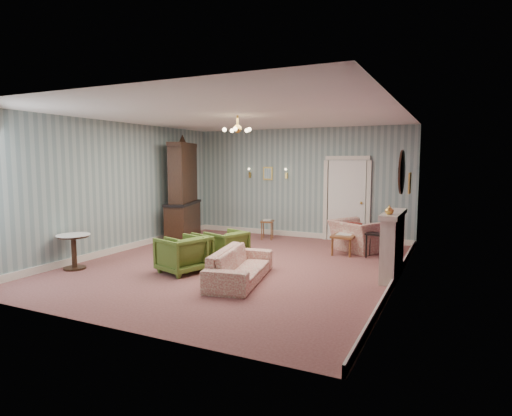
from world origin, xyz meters
The scene contains 27 objects.
floor centered at (0.00, 0.00, 0.00)m, with size 7.00×7.00×0.00m, color #905954.
ceiling centered at (0.00, 0.00, 2.90)m, with size 7.00×7.00×0.00m, color white.
wall_back centered at (0.00, 3.50, 1.45)m, with size 6.00×6.00×0.00m, color gray.
wall_front centered at (0.00, -3.50, 1.45)m, with size 6.00×6.00×0.00m, color gray.
wall_left centered at (-3.00, 0.00, 1.45)m, with size 7.00×7.00×0.00m, color gray.
wall_right centered at (3.00, 0.00, 1.45)m, with size 7.00×7.00×0.00m, color gray.
wall_right_floral centered at (2.98, 0.00, 1.45)m, with size 7.00×7.00×0.00m, color #B85C6E.
door centered at (1.30, 3.46, 1.08)m, with size 1.12×0.12×2.16m, color white, non-canonical shape.
olive_chair_a centered at (-0.67, -0.97, 0.37)m, with size 0.72×0.68×0.74m, color #4D6924.
olive_chair_b centered at (-0.71, -0.65, 0.35)m, with size 0.69×0.64×0.71m, color #4D6924.
olive_chair_c centered at (-0.34, 0.15, 0.35)m, with size 0.68×0.64×0.70m, color #4D6924.
sofa_chintz centered at (0.56, -0.98, 0.36)m, with size 1.86×0.54×0.73m, color #A34541.
wingback_chair centered at (1.84, 2.35, 0.47)m, with size 1.08×0.70×0.94m, color #A34541.
dresser centered at (-2.65, 1.92, 1.33)m, with size 0.55×1.60×2.66m, color black, non-canonical shape.
fireplace centered at (2.86, 0.40, 0.58)m, with size 0.30×1.40×1.16m, color beige, non-canonical shape.
mantel_vase centered at (2.84, 0.00, 1.23)m, with size 0.15×0.15×0.15m, color gold.
oval_mirror centered at (2.96, 0.40, 1.85)m, with size 0.04×0.76×0.84m, color white, non-canonical shape.
framed_print centered at (2.97, 1.75, 1.60)m, with size 0.04×0.34×0.42m, color gold, non-canonical shape.
coffee_table centered at (1.64, 1.98, 0.22)m, with size 0.48×0.86×0.44m, color brown, non-canonical shape.
side_table_black centered at (2.31, 1.81, 0.27)m, with size 0.35×0.35×0.53m, color black, non-canonical shape.
pedestal_table centered at (-2.65, -1.62, 0.33)m, with size 0.61×0.61×0.67m, color black, non-canonical shape.
nesting_table centered at (-0.62, 2.81, 0.27)m, with size 0.32×0.41×0.53m, color brown, non-canonical shape.
gilt_mirror_back centered at (-0.90, 3.46, 1.70)m, with size 0.28×0.06×0.36m, color gold, non-canonical shape.
sconce_left centered at (-1.45, 3.44, 1.70)m, with size 0.16×0.12×0.30m, color gold, non-canonical shape.
sconce_right centered at (-0.35, 3.44, 1.70)m, with size 0.16×0.12×0.30m, color gold, non-canonical shape.
chandelier centered at (0.00, 0.00, 2.63)m, with size 0.56×0.56×0.36m, color gold, non-canonical shape.
burgundy_cushion centered at (1.79, 2.20, 0.48)m, with size 0.38×0.10×0.38m, color maroon.
Camera 1 is at (3.86, -7.27, 2.04)m, focal length 29.89 mm.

